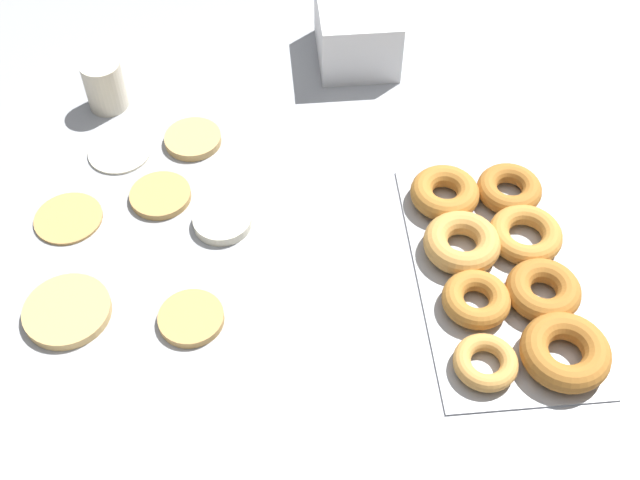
% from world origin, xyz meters
% --- Properties ---
extents(ground_plane, '(3.00, 3.00, 0.00)m').
position_xyz_m(ground_plane, '(0.00, 0.00, 0.00)').
color(ground_plane, '#9EA0A5').
extents(pancake_0, '(0.09, 0.09, 0.01)m').
position_xyz_m(pancake_0, '(0.08, 0.11, 0.01)').
color(pancake_0, tan).
rests_on(pancake_0, ground_plane).
extents(pancake_1, '(0.08, 0.08, 0.01)m').
position_xyz_m(pancake_1, '(0.02, 0.02, 0.01)').
color(pancake_1, silver).
rests_on(pancake_1, ground_plane).
extents(pancake_2, '(0.09, 0.09, 0.01)m').
position_xyz_m(pancake_2, '(-0.14, 0.07, 0.01)').
color(pancake_2, tan).
rests_on(pancake_2, ground_plane).
extents(pancake_3, '(0.10, 0.10, 0.01)m').
position_xyz_m(pancake_3, '(0.05, 0.24, 0.00)').
color(pancake_3, tan).
rests_on(pancake_3, ground_plane).
extents(pancake_4, '(0.11, 0.11, 0.01)m').
position_xyz_m(pancake_4, '(-0.11, 0.23, 0.01)').
color(pancake_4, tan).
rests_on(pancake_4, ground_plane).
extents(pancake_5, '(0.10, 0.10, 0.01)m').
position_xyz_m(pancake_5, '(0.18, 0.18, 0.00)').
color(pancake_5, silver).
rests_on(pancake_5, ground_plane).
extents(pancake_6, '(0.09, 0.09, 0.01)m').
position_xyz_m(pancake_6, '(0.20, 0.07, 0.01)').
color(pancake_6, tan).
rests_on(pancake_6, ground_plane).
extents(donut_tray, '(0.40, 0.21, 0.04)m').
position_xyz_m(donut_tray, '(-0.10, -0.35, 0.02)').
color(donut_tray, '#ADAFB5').
rests_on(donut_tray, ground_plane).
extents(batter_bowl, '(0.18, 0.18, 0.06)m').
position_xyz_m(batter_bowl, '(-0.34, 0.20, 0.03)').
color(batter_bowl, white).
rests_on(batter_bowl, ground_plane).
extents(container_stack, '(0.16, 0.13, 0.10)m').
position_xyz_m(container_stack, '(0.39, -0.21, 0.05)').
color(container_stack, white).
rests_on(container_stack, ground_plane).
extents(paper_cup, '(0.06, 0.06, 0.08)m').
position_xyz_m(paper_cup, '(0.30, 0.20, 0.04)').
color(paper_cup, beige).
rests_on(paper_cup, ground_plane).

